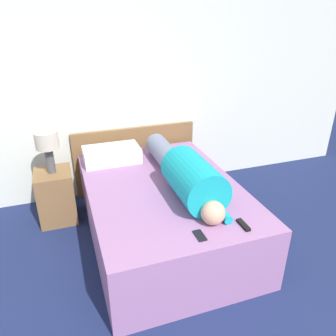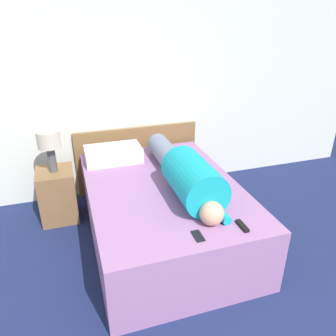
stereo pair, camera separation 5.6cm
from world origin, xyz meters
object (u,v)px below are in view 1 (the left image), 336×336
(bed, at_px, (163,212))
(tv_remote, at_px, (243,225))
(table_lamp, at_px, (47,144))
(pillow_near_headboard, at_px, (112,155))
(nightstand, at_px, (56,196))
(person_lying, at_px, (185,173))
(cell_phone, at_px, (200,235))

(bed, height_order, tv_remote, tv_remote)
(bed, relative_size, table_lamp, 4.52)
(pillow_near_headboard, bearing_deg, table_lamp, -177.62)
(nightstand, bearing_deg, bed, -34.70)
(nightstand, relative_size, pillow_near_headboard, 0.96)
(person_lying, distance_m, cell_phone, 0.72)
(tv_remote, xyz_separation_m, cell_phone, (-0.37, -0.01, -0.01))
(person_lying, distance_m, pillow_near_headboard, 0.99)
(nightstand, bearing_deg, tv_remote, -47.67)
(nightstand, height_order, pillow_near_headboard, pillow_near_headboard)
(table_lamp, bearing_deg, tv_remote, -47.67)
(bed, distance_m, nightstand, 1.20)
(nightstand, distance_m, pillow_near_headboard, 0.74)
(bed, height_order, pillow_near_headboard, pillow_near_headboard)
(table_lamp, relative_size, tv_remote, 2.93)
(pillow_near_headboard, bearing_deg, nightstand, -177.62)
(person_lying, distance_m, tv_remote, 0.73)
(cell_phone, bearing_deg, bed, 90.95)
(cell_phone, bearing_deg, pillow_near_headboard, 103.43)
(table_lamp, relative_size, cell_phone, 3.38)
(person_lying, height_order, cell_phone, person_lying)
(cell_phone, bearing_deg, person_lying, 77.23)
(bed, bearing_deg, table_lamp, 145.30)
(person_lying, relative_size, tv_remote, 10.59)
(bed, distance_m, pillow_near_headboard, 0.88)
(person_lying, bearing_deg, tv_remote, -72.89)
(person_lying, bearing_deg, cell_phone, -102.77)
(tv_remote, bearing_deg, table_lamp, 132.33)
(nightstand, bearing_deg, table_lamp, 180.00)
(tv_remote, distance_m, cell_phone, 0.37)
(table_lamp, xyz_separation_m, tv_remote, (1.37, -1.50, -0.28))
(person_lying, bearing_deg, pillow_near_headboard, 121.73)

